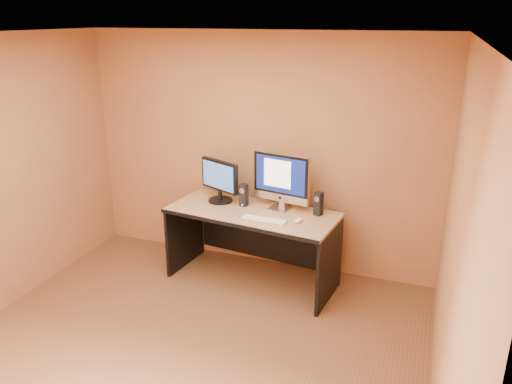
# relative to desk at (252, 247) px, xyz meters

# --- Properties ---
(floor) EXTENTS (4.00, 4.00, 0.00)m
(floor) POSITION_rel_desk_xyz_m (-0.11, -1.49, -0.41)
(floor) COLOR brown
(floor) RESTS_ON ground
(walls) EXTENTS (4.00, 4.00, 2.60)m
(walls) POSITION_rel_desk_xyz_m (-0.11, -1.49, 0.89)
(walls) COLOR #9D663F
(walls) RESTS_ON ground
(ceiling) EXTENTS (4.00, 4.00, 0.00)m
(ceiling) POSITION_rel_desk_xyz_m (-0.11, -1.49, 2.19)
(ceiling) COLOR white
(ceiling) RESTS_ON walls
(desk) EXTENTS (1.84, 0.97, 0.81)m
(desk) POSITION_rel_desk_xyz_m (0.00, 0.00, 0.00)
(desk) COLOR tan
(desk) RESTS_ON ground
(imac) EXTENTS (0.66, 0.34, 0.60)m
(imac) POSITION_rel_desk_xyz_m (0.25, 0.15, 0.71)
(imac) COLOR #B8B9BD
(imac) RESTS_ON desk
(second_monitor) EXTENTS (0.59, 0.45, 0.46)m
(second_monitor) POSITION_rel_desk_xyz_m (-0.43, 0.16, 0.64)
(second_monitor) COLOR black
(second_monitor) RESTS_ON desk
(speaker_left) EXTENTS (0.08, 0.09, 0.24)m
(speaker_left) POSITION_rel_desk_xyz_m (-0.14, 0.12, 0.53)
(speaker_left) COLOR black
(speaker_left) RESTS_ON desk
(speaker_right) EXTENTS (0.09, 0.10, 0.24)m
(speaker_right) POSITION_rel_desk_xyz_m (0.67, 0.14, 0.53)
(speaker_right) COLOR black
(speaker_right) RESTS_ON desk
(keyboard) EXTENTS (0.48, 0.14, 0.02)m
(keyboard) POSITION_rel_desk_xyz_m (0.19, -0.20, 0.42)
(keyboard) COLOR silver
(keyboard) RESTS_ON desk
(mouse) EXTENTS (0.09, 0.12, 0.04)m
(mouse) POSITION_rel_desk_xyz_m (0.53, -0.11, 0.43)
(mouse) COLOR silver
(mouse) RESTS_ON desk
(cable_a) EXTENTS (0.06, 0.24, 0.01)m
(cable_a) POSITION_rel_desk_xyz_m (0.32, 0.29, 0.41)
(cable_a) COLOR black
(cable_a) RESTS_ON desk
(cable_b) EXTENTS (0.08, 0.19, 0.01)m
(cable_b) POSITION_rel_desk_xyz_m (0.19, 0.28, 0.41)
(cable_b) COLOR black
(cable_b) RESTS_ON desk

